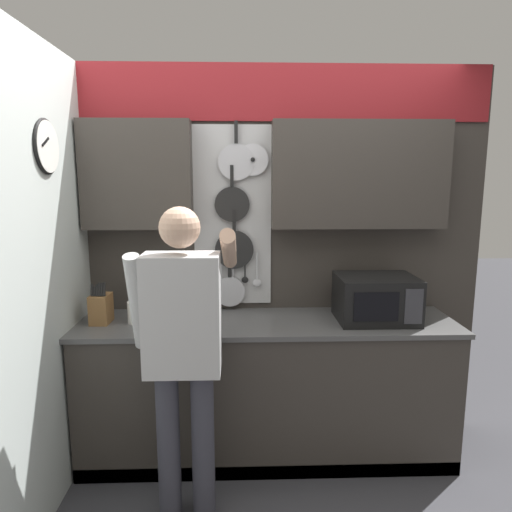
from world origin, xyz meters
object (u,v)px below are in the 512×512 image
at_px(person, 183,338).
at_px(knife_block, 101,308).
at_px(microwave, 376,298).
at_px(utensil_crock, 138,310).

bearing_deg(person, knife_block, 137.82).
relative_size(microwave, utensil_crock, 1.46).
bearing_deg(utensil_crock, microwave, -0.04).
xyz_separation_m(utensil_crock, person, (0.34, -0.51, 0.00)).
relative_size(utensil_crock, person, 0.20).
bearing_deg(utensil_crock, person, -56.29).
bearing_deg(person, microwave, 24.28).
bearing_deg(knife_block, person, -42.18).
distance_m(microwave, person, 1.24).
xyz_separation_m(microwave, person, (-1.13, -0.51, -0.06)).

